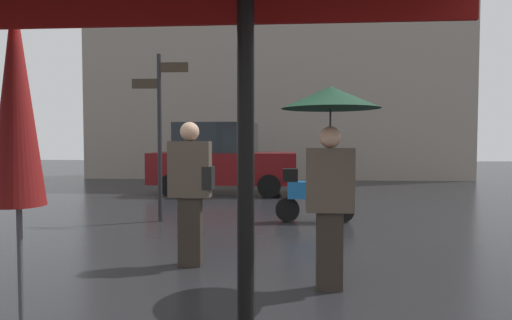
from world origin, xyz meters
TOP-DOWN VIEW (x-y plane):
  - folded_patio_umbrella_near at (-1.22, -0.21)m, footprint 0.49×0.49m
  - pedestrian_with_umbrella at (0.93, 1.63)m, footprint 1.01×1.01m
  - pedestrian_with_bag at (-0.69, 2.37)m, footprint 0.54×0.24m
  - parked_scooter at (0.97, 5.34)m, footprint 1.49×0.32m
  - parked_car_left at (-1.39, 9.62)m, footprint 4.13×1.99m
  - street_signpost at (-1.92, 5.21)m, footprint 1.08×0.08m

SIDE VIEW (x-z plane):
  - parked_scooter at x=0.97m, z-range -0.06..1.18m
  - pedestrian_with_bag at x=-0.69m, z-range 0.12..1.89m
  - parked_car_left at x=-1.39m, z-range -0.01..2.04m
  - pedestrian_with_umbrella at x=0.93m, z-range 0.59..2.69m
  - folded_patio_umbrella_near at x=-1.22m, z-range 0.42..2.95m
  - street_signpost at x=-1.92m, z-range 0.33..3.50m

